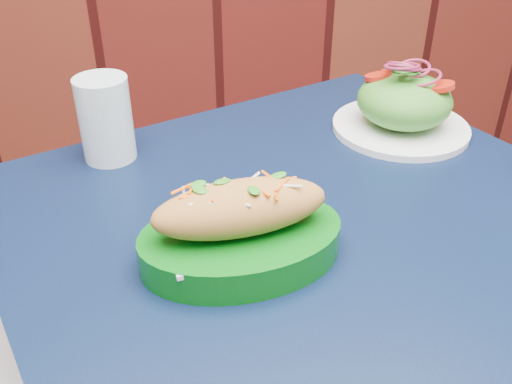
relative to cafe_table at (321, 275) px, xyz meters
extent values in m
cube|color=black|center=(0.00, 0.00, 0.07)|extent=(1.02, 1.02, 0.03)
cylinder|color=black|center=(-0.42, 0.20, -0.30)|extent=(0.04, 0.04, 0.72)
cylinder|color=black|center=(0.20, 0.42, -0.30)|extent=(0.04, 0.04, 0.72)
cylinder|color=white|center=(0.45, 0.08, -0.44)|extent=(0.03, 0.03, 0.44)
cube|color=white|center=(-0.12, -0.04, 0.13)|extent=(0.20, 0.13, 0.01)
ellipsoid|color=#C7843F|center=(-0.12, -0.04, 0.16)|extent=(0.21, 0.09, 0.06)
cylinder|color=white|center=(0.22, 0.23, 0.09)|extent=(0.23, 0.23, 0.01)
ellipsoid|color=#4C992D|center=(0.22, 0.23, 0.14)|extent=(0.16, 0.16, 0.09)
cylinder|color=red|center=(0.26, 0.20, 0.18)|extent=(0.05, 0.05, 0.01)
cylinder|color=red|center=(0.18, 0.27, 0.18)|extent=(0.05, 0.05, 0.01)
cylinder|color=red|center=(0.22, 0.28, 0.18)|extent=(0.05, 0.05, 0.01)
torus|color=maroon|center=(0.22, 0.23, 0.19)|extent=(0.06, 0.06, 0.01)
torus|color=maroon|center=(0.22, 0.23, 0.20)|extent=(0.06, 0.06, 0.01)
torus|color=maroon|center=(0.22, 0.23, 0.20)|extent=(0.06, 0.06, 0.01)
torus|color=maroon|center=(0.22, 0.23, 0.20)|extent=(0.06, 0.06, 0.01)
torus|color=maroon|center=(0.22, 0.23, 0.21)|extent=(0.06, 0.06, 0.01)
torus|color=maroon|center=(0.22, 0.23, 0.21)|extent=(0.06, 0.06, 0.01)
cylinder|color=silver|center=(-0.27, 0.25, 0.15)|extent=(0.08, 0.08, 0.13)
camera|label=1|loc=(-0.23, -0.58, 0.53)|focal=40.00mm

